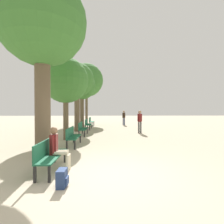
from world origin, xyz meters
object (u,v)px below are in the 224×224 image
Objects in this scene: tree_row_1 at (66,81)px; tree_row_3 at (82,86)px; bench_row_3 at (88,123)px; tree_row_0 at (42,24)px; bench_row_4 at (91,121)px; pedestrian_mid at (124,117)px; pedestrian_near at (140,120)px; tree_row_4 at (86,80)px; backpack at (62,178)px; bench_row_2 at (82,128)px; person_seated at (58,147)px; bench_row_1 at (72,135)px; bench_row_0 at (49,153)px; tree_row_2 at (77,81)px.

tree_row_3 reaches higher than tree_row_1.
bench_row_3 is 0.26× the size of tree_row_0.
pedestrian_mid is (3.45, 0.38, 0.39)m from bench_row_4.
tree_row_1 reaches higher than pedestrian_near.
tree_row_4 reaches higher than bench_row_4.
backpack is 9.12m from pedestrian_near.
bench_row_2 is at bearing 82.84° from tree_row_0.
tree_row_0 reaches higher than person_seated.
bench_row_1 is 1.00× the size of bench_row_2.
bench_row_3 is at bearing 90.00° from bench_row_0.
bench_row_3 is 9.54m from tree_row_0.
person_seated reaches higher than bench_row_1.
bench_row_0 is 0.36× the size of tree_row_1.
tree_row_1 is 9.92m from pedestrian_mid.
backpack is 0.24× the size of pedestrian_near.
backpack is 0.25× the size of pedestrian_mid.
bench_row_4 is at bearing 81.86° from tree_row_2.
pedestrian_mid reaches higher than bench_row_4.
bench_row_1 is at bearing -67.46° from tree_row_1.
tree_row_0 is 16.43× the size of backpack.
bench_row_3 is at bearing 90.00° from bench_row_2.
bench_row_1 is 4.37m from backpack.
pedestrian_near is (3.75, 7.35, 0.28)m from person_seated.
bench_row_1 is 3.27m from tree_row_1.
tree_row_2 is 5.62m from pedestrian_near.
person_seated reaches higher than bench_row_3.
backpack is at bearing -111.66° from pedestrian_near.
bench_row_1 and bench_row_3 have the same top height.
tree_row_1 is at bearing -110.96° from bench_row_2.
tree_row_4 is at bearing 160.68° from pedestrian_mid.
tree_row_3 reaches higher than person_seated.
backpack is (0.61, -14.23, -0.31)m from bench_row_4.
bench_row_4 is at bearing 90.00° from bench_row_3.
bench_row_3 is 3.70m from tree_row_2.
tree_row_2 is 3.26× the size of pedestrian_near.
tree_row_3 is at bearing 93.33° from bench_row_0.
bench_row_1 is 1.00× the size of bench_row_3.
pedestrian_mid is (-0.52, 6.15, -0.04)m from pedestrian_near.
pedestrian_mid is at bearing 71.44° from bench_row_1.
tree_row_0 is (-0.66, -8.54, 4.20)m from bench_row_3.
tree_row_1 is at bearing 90.00° from tree_row_0.
tree_row_1 is at bearing 112.54° from bench_row_1.
tree_row_3 is at bearing 95.89° from backpack.
tree_row_2 is 3.41× the size of pedestrian_mid.
tree_row_0 is at bearing -90.00° from tree_row_4.
tree_row_4 reaches higher than bench_row_1.
tree_row_0 is 5.20× the size of person_seated.
tree_row_2 is at bearing 97.06° from bench_row_1.
bench_row_0 is 6.61m from bench_row_2.
pedestrian_mid is (4.11, -1.44, -4.08)m from tree_row_4.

